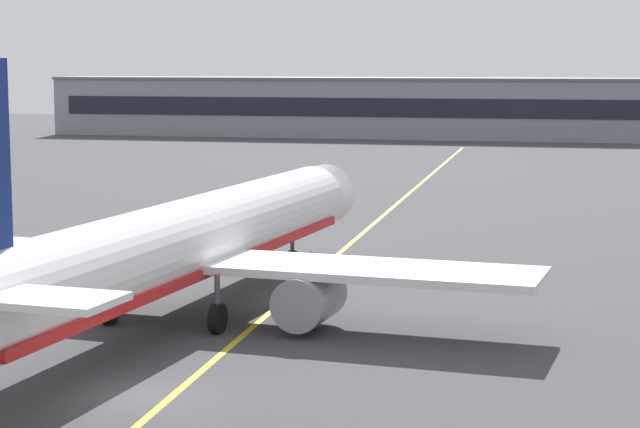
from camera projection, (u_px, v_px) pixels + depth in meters
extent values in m
plane|color=#3D3D3F|center=(145.00, 396.00, 40.31)|extent=(400.00, 400.00, 0.00)
cube|color=yellow|center=(336.00, 256.00, 69.23)|extent=(5.95, 179.92, 0.01)
cylinder|color=white|center=(181.00, 243.00, 51.83)|extent=(6.98, 36.20, 3.80)
cone|color=white|center=(319.00, 196.00, 69.96)|extent=(3.83, 2.91, 3.61)
cube|color=red|center=(182.00, 266.00, 51.97)|extent=(6.65, 33.32, 0.44)
cube|color=black|center=(309.00, 188.00, 68.09)|extent=(2.94, 1.35, 0.60)
cube|color=white|center=(187.00, 259.00, 52.51)|extent=(32.30, 7.62, 0.36)
cylinder|color=gray|center=(57.00, 281.00, 53.69)|extent=(2.61, 3.79, 2.30)
cylinder|color=black|center=(77.00, 275.00, 55.43)|extent=(1.96, 0.35, 1.95)
cylinder|color=gray|center=(309.00, 299.00, 49.76)|extent=(2.61, 3.79, 2.30)
cylinder|color=black|center=(323.00, 291.00, 51.50)|extent=(1.96, 0.35, 1.95)
cylinder|color=#4C4C51|center=(292.00, 240.00, 65.72)|extent=(0.24, 0.24, 1.60)
cylinder|color=black|center=(292.00, 258.00, 65.85)|extent=(0.48, 0.93, 0.90)
cylinder|color=#4C4C51|center=(109.00, 285.00, 51.00)|extent=(0.24, 0.24, 1.60)
cylinder|color=black|center=(109.00, 310.00, 51.15)|extent=(0.51, 1.33, 1.30)
cylinder|color=#4C4C51|center=(217.00, 293.00, 49.35)|extent=(0.24, 0.24, 1.60)
cylinder|color=black|center=(218.00, 319.00, 49.50)|extent=(0.51, 1.33, 1.30)
cone|color=orange|center=(311.00, 255.00, 68.13)|extent=(0.36, 0.36, 0.55)
cylinder|color=white|center=(311.00, 254.00, 68.13)|extent=(0.23, 0.23, 0.07)
cube|color=orange|center=(311.00, 259.00, 68.16)|extent=(0.44, 0.44, 0.03)
cube|color=gray|center=(460.00, 109.00, 175.37)|extent=(127.53, 12.00, 8.73)
cube|color=black|center=(455.00, 108.00, 169.49)|extent=(122.43, 0.12, 2.80)
cube|color=#595C63|center=(460.00, 79.00, 174.77)|extent=(127.93, 12.40, 0.40)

